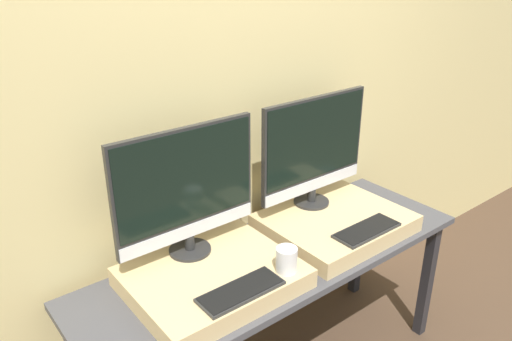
{
  "coord_description": "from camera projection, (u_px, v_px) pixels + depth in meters",
  "views": [
    {
      "loc": [
        -1.21,
        -1.08,
        1.92
      ],
      "look_at": [
        0.0,
        0.45,
        1.06
      ],
      "focal_mm": 35.0,
      "sensor_mm": 36.0,
      "label": 1
    }
  ],
  "objects": [
    {
      "name": "workbench",
      "position": [
        278.0,
        270.0,
        2.19
      ],
      "size": [
        1.79,
        0.59,
        0.72
      ],
      "color": "#47474C",
      "rests_on": "ground_plane"
    },
    {
      "name": "keyboard_left",
      "position": [
        241.0,
        291.0,
        1.79
      ],
      "size": [
        0.32,
        0.13,
        0.01
      ],
      "color": "#2D2D2D",
      "rests_on": "wooden_riser_left"
    },
    {
      "name": "monitor_right",
      "position": [
        314.0,
        148.0,
        2.31
      ],
      "size": [
        0.61,
        0.17,
        0.53
      ],
      "color": "#282828",
      "rests_on": "wooden_riser_right"
    },
    {
      "name": "wooden_riser_right",
      "position": [
        335.0,
        223.0,
        2.33
      ],
      "size": [
        0.63,
        0.51,
        0.08
      ],
      "color": "#D6B77F",
      "rests_on": "workbench"
    },
    {
      "name": "keyboard_right",
      "position": [
        367.0,
        230.0,
        2.18
      ],
      "size": [
        0.32,
        0.13,
        0.01
      ],
      "color": "#2D2D2D",
      "rests_on": "wooden_riser_right"
    },
    {
      "name": "wooden_riser_left",
      "position": [
        213.0,
        278.0,
        1.94
      ],
      "size": [
        0.63,
        0.51,
        0.08
      ],
      "color": "#D6B77F",
      "rests_on": "workbench"
    },
    {
      "name": "wall_back",
      "position": [
        226.0,
        106.0,
        2.18
      ],
      "size": [
        8.0,
        0.04,
        2.6
      ],
      "color": "#DBC684",
      "rests_on": "ground_plane"
    },
    {
      "name": "monitor_left",
      "position": [
        186.0,
        188.0,
        1.92
      ],
      "size": [
        0.61,
        0.17,
        0.53
      ],
      "color": "#282828",
      "rests_on": "wooden_riser_left"
    },
    {
      "name": "mug",
      "position": [
        287.0,
        260.0,
        1.89
      ],
      "size": [
        0.08,
        0.08,
        0.1
      ],
      "color": "white",
      "rests_on": "wooden_riser_left"
    }
  ]
}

